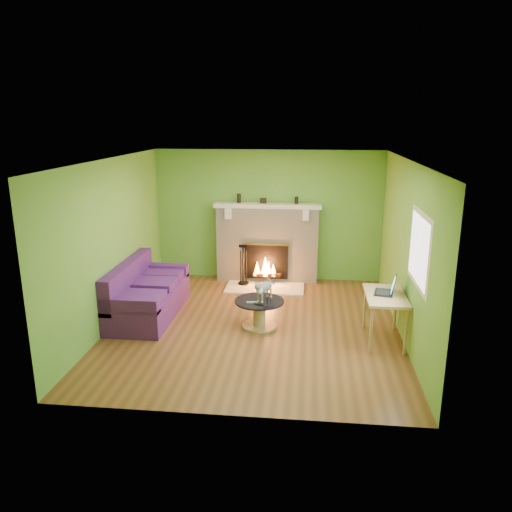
{
  "coord_description": "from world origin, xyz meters",
  "views": [
    {
      "loc": [
        0.82,
        -7.3,
        3.19
      ],
      "look_at": [
        -0.02,
        0.4,
        1.04
      ],
      "focal_mm": 35.0,
      "sensor_mm": 36.0,
      "label": 1
    }
  ],
  "objects_px": {
    "coffee_table": "(259,312)",
    "cat": "(265,289)",
    "sofa": "(146,295)",
    "desk": "(385,300)"
  },
  "relations": [
    {
      "from": "sofa",
      "to": "cat",
      "type": "bearing_deg",
      "value": -7.12
    },
    {
      "from": "coffee_table",
      "to": "desk",
      "type": "relative_size",
      "value": 0.8
    },
    {
      "from": "coffee_table",
      "to": "cat",
      "type": "relative_size",
      "value": 1.45
    },
    {
      "from": "desk",
      "to": "cat",
      "type": "xyz_separation_m",
      "value": [
        -1.79,
        0.37,
        -0.03
      ]
    },
    {
      "from": "coffee_table",
      "to": "cat",
      "type": "bearing_deg",
      "value": 32.01
    },
    {
      "from": "sofa",
      "to": "cat",
      "type": "distance_m",
      "value": 2.05
    },
    {
      "from": "sofa",
      "to": "desk",
      "type": "distance_m",
      "value": 3.87
    },
    {
      "from": "coffee_table",
      "to": "sofa",
      "type": "bearing_deg",
      "value": 171.14
    },
    {
      "from": "sofa",
      "to": "coffee_table",
      "type": "bearing_deg",
      "value": -8.86
    },
    {
      "from": "sofa",
      "to": "desk",
      "type": "relative_size",
      "value": 2.03
    }
  ]
}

